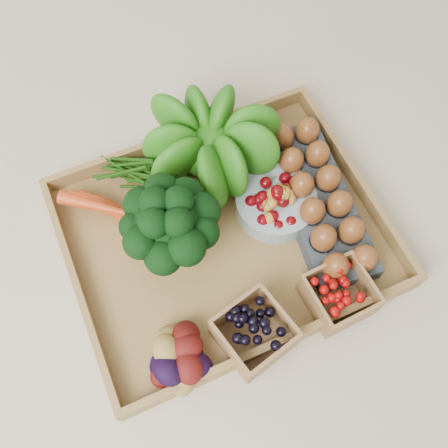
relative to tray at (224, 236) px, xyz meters
name	(u,v)px	position (x,y,z in m)	size (l,w,h in m)	color
ground	(224,238)	(0.00, 0.00, -0.01)	(4.00, 4.00, 0.00)	beige
tray	(224,236)	(0.00, 0.00, 0.00)	(0.55, 0.45, 0.01)	olive
carrots	(125,216)	(-0.15, 0.10, 0.03)	(0.18, 0.13, 0.04)	red
lettuce	(210,139)	(0.04, 0.15, 0.09)	(0.16, 0.16, 0.16)	#1C5D0E
broccoli	(172,237)	(-0.09, 0.00, 0.07)	(0.17, 0.17, 0.13)	black
cherry_bowl	(276,203)	(0.11, 0.01, 0.03)	(0.15, 0.15, 0.04)	#8C9EA5
egg_carton	(317,203)	(0.18, -0.02, 0.03)	(0.11, 0.32, 0.04)	#373D46
potatoes	(177,359)	(-0.16, -0.18, 0.05)	(0.14, 0.14, 0.08)	#430C0A
punnet_blackberry	(254,333)	(-0.03, -0.19, 0.04)	(0.11, 0.11, 0.07)	black
punnet_raspberry	(339,295)	(0.12, -0.19, 0.04)	(0.10, 0.10, 0.07)	#7F0705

